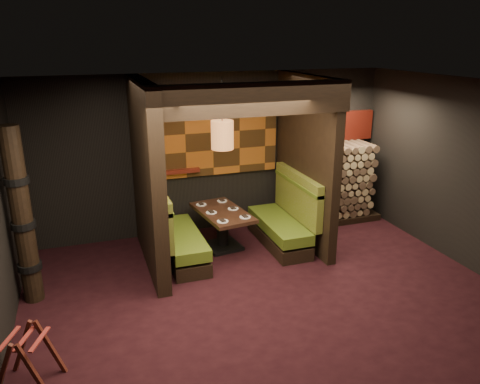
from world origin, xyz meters
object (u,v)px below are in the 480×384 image
firewood_stack (335,183)px  dining_table (223,224)px  booth_bench_right (285,222)px  totem_column (22,218)px  booth_bench_left (176,236)px  luggage_rack (27,357)px  pendant_lamp (222,135)px

firewood_stack → dining_table: bearing=-167.7°
booth_bench_right → dining_table: booth_bench_right is taller
totem_column → firewood_stack: totem_column is taller
booth_bench_left → booth_bench_right: bearing=0.0°
booth_bench_left → luggage_rack: booth_bench_left is taller
pendant_lamp → booth_bench_left: bearing=-171.4°
booth_bench_left → luggage_rack: (-2.01, -2.32, -0.07)m
booth_bench_left → dining_table: booth_bench_left is taller
pendant_lamp → totem_column: pendant_lamp is taller
booth_bench_right → totem_column: size_ratio=0.67×
pendant_lamp → firewood_stack: (2.41, 0.57, -1.21)m
luggage_rack → firewood_stack: (5.25, 3.02, 0.42)m
booth_bench_left → firewood_stack: bearing=12.2°
booth_bench_left → pendant_lamp: pendant_lamp is taller
booth_bench_left → totem_column: (-2.09, -0.55, 0.79)m
pendant_lamp → totem_column: size_ratio=0.47×
dining_table → booth_bench_right: bearing=-9.4°
firewood_stack → pendant_lamp: bearing=-166.6°
pendant_lamp → luggage_rack: bearing=-139.3°
booth_bench_right → pendant_lamp: pendant_lamp is taller
booth_bench_right → luggage_rack: 4.54m
booth_bench_right → pendant_lamp: size_ratio=1.43×
dining_table → firewood_stack: 2.49m
booth_bench_right → totem_column: totem_column is taller
booth_bench_left → firewood_stack: (3.25, 0.70, 0.35)m
booth_bench_left → dining_table: bearing=11.9°
dining_table → totem_column: (-2.92, -0.73, 0.75)m
booth_bench_right → totem_column: (-3.98, -0.55, 0.79)m
booth_bench_left → luggage_rack: size_ratio=2.19×
pendant_lamp → luggage_rack: size_ratio=1.53×
dining_table → pendant_lamp: 1.52m
totem_column → luggage_rack: bearing=-87.4°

